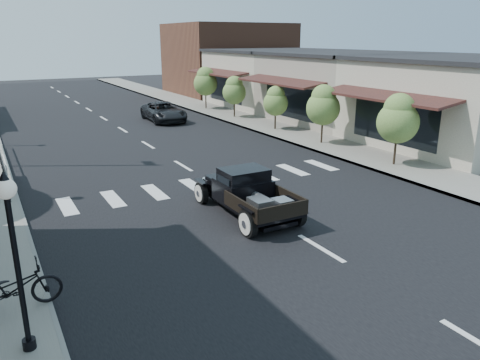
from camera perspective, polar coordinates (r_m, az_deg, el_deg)
ground at (r=15.64m, az=2.93°, el=-4.25°), size 120.00×120.00×0.00m
road at (r=28.97m, az=-13.03°, el=5.31°), size 14.00×80.00×0.02m
road_markings at (r=24.31m, az=-9.66°, el=3.29°), size 12.00×60.00×0.06m
sidewalk_right at (r=32.30m, az=1.64°, el=7.03°), size 3.00×80.00×0.15m
storefront_near at (r=28.24m, az=25.34°, el=8.45°), size 10.00×9.00×4.50m
storefront_mid at (r=34.24m, az=13.01°, el=10.86°), size 10.00×9.00×4.50m
storefront_far at (r=41.34m, az=4.52°, el=12.22°), size 10.00×9.00×4.50m
far_building_right at (r=50.12m, az=-1.47°, el=14.53°), size 11.00×10.00×7.00m
railing at (r=22.89m, az=-27.19°, el=2.45°), size 0.08×10.00×1.00m
banner at (r=20.99m, az=-26.62°, el=0.78°), size 0.04×2.20×0.60m
lamp_post_a at (r=9.16m, az=-25.52°, el=-9.37°), size 0.36×0.36×3.41m
small_tree_a at (r=22.02m, az=18.60°, el=5.72°), size 1.85×1.85×3.08m
small_tree_b at (r=25.75m, az=10.05°, el=7.80°), size 1.81×1.81×3.02m
small_tree_c at (r=29.47m, az=4.34°, el=8.70°), size 1.54×1.54×2.57m
small_tree_d at (r=34.03m, az=-0.71°, el=10.05°), size 1.68×1.68×2.79m
small_tree_e at (r=38.29m, az=-4.21°, el=11.07°), size 1.90×1.90×3.17m
hotrod_pickup at (r=15.35m, az=0.84°, el=-1.52°), size 2.14×4.57×1.58m
second_car at (r=33.48m, az=-9.29°, el=8.19°), size 2.37×4.84×1.32m
motorcycle at (r=11.06m, az=-25.87°, el=-11.81°), size 1.93×0.71×1.01m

